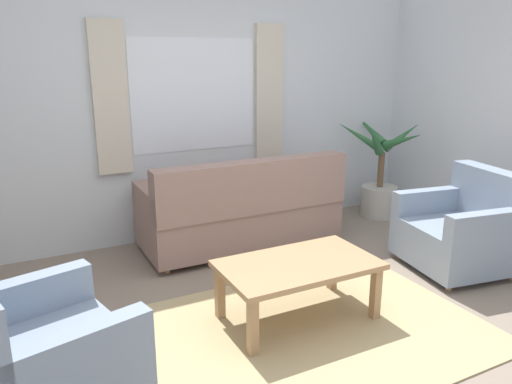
% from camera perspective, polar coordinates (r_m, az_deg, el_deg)
% --- Properties ---
extents(ground_plane, '(6.24, 6.24, 0.00)m').
position_cam_1_polar(ground_plane, '(3.55, 6.59, -15.64)').
color(ground_plane, gray).
extents(wall_back, '(5.32, 0.12, 2.60)m').
position_cam_1_polar(wall_back, '(5.09, -7.32, 9.45)').
color(wall_back, silver).
rests_on(wall_back, ground_plane).
extents(window_with_curtains, '(1.98, 0.07, 1.40)m').
position_cam_1_polar(window_with_curtains, '(5.00, -7.04, 11.08)').
color(window_with_curtains, white).
extents(area_rug, '(2.30, 1.72, 0.01)m').
position_cam_1_polar(area_rug, '(3.55, 6.60, -15.56)').
color(area_rug, tan).
rests_on(area_rug, ground_plane).
extents(couch, '(1.90, 0.82, 0.92)m').
position_cam_1_polar(couch, '(4.77, -1.55, -2.29)').
color(couch, gray).
rests_on(couch, ground_plane).
extents(armchair_left, '(1.00, 1.01, 0.88)m').
position_cam_1_polar(armchair_left, '(2.85, -24.52, -17.33)').
color(armchair_left, gray).
rests_on(armchair_left, ground_plane).
extents(armchair_right, '(0.94, 0.96, 0.88)m').
position_cam_1_polar(armchair_right, '(4.69, 22.87, -4.09)').
color(armchair_right, gray).
rests_on(armchair_right, ground_plane).
extents(coffee_table, '(1.10, 0.64, 0.44)m').
position_cam_1_polar(coffee_table, '(3.50, 4.92, -8.98)').
color(coffee_table, '#A87F56').
rests_on(coffee_table, ground_plane).
extents(potted_plant, '(0.97, 1.13, 1.17)m').
position_cam_1_polar(potted_plant, '(5.90, 14.12, 1.19)').
color(potted_plant, '#B7B2A8').
rests_on(potted_plant, ground_plane).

